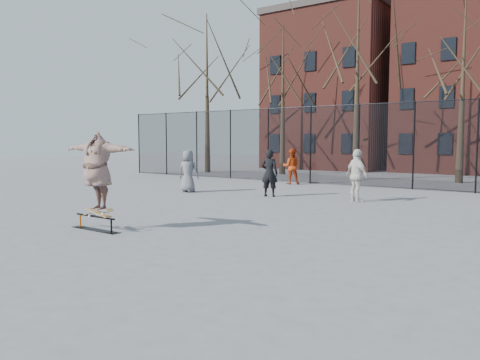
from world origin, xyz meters
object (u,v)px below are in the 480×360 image
Objects in this scene: bystander_red at (291,166)px; skate_rail at (95,224)px; bystander_black at (269,173)px; skater at (98,174)px; bystander_white at (357,175)px; bystander_grey at (188,171)px; skateboard at (99,214)px.

skate_rail is at bearing 67.32° from bystander_red.
skate_rail is 8.51m from bystander_black.
bystander_white is (3.08, 9.03, -0.46)m from skater.
bystander_grey is at bearing 116.64° from skate_rail.
bystander_black is (-0.20, 8.47, 0.80)m from skate_rail.
skater reaches higher than bystander_red.
bystander_white is at bearing 71.14° from skateboard.
skate_rail is at bearing 177.53° from skater.
skater is at bearing 0.00° from skateboard.
skateboard is 0.47× the size of bystander_grey.
skate_rail is at bearing 180.00° from skateboard.
skater reaches higher than bystander_white.
bystander_white is at bearing 108.23° from bystander_red.
bystander_white is (3.22, 9.03, 0.82)m from skate_rail.
bystander_grey is 6.07m from bystander_red.
skate_rail is 0.31m from skateboard.
skater is 13.72m from bystander_red.
skater is (0.14, 0.00, 1.28)m from skate_rail.
bystander_grey is (-3.88, 7.73, 0.77)m from skate_rail.
bystander_grey reaches higher than bystander_red.
bystander_grey reaches higher than skate_rail.
skateboard is (0.14, 0.00, 0.27)m from skate_rail.
bystander_black is 0.98× the size of bystander_white.
bystander_white is (3.08, 9.03, 0.55)m from skateboard.
skateboard is at bearing 76.11° from bystander_black.
skate_rail is at bearing 75.19° from bystander_black.
bystander_white reaches higher than skate_rail.
skate_rail is 13.71m from bystander_red.
skate_rail is 1.29m from skater.
skate_rail is at bearing 101.43° from bystander_white.
bystander_red is 6.95m from bystander_white.
bystander_grey is 3.75m from bystander_black.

